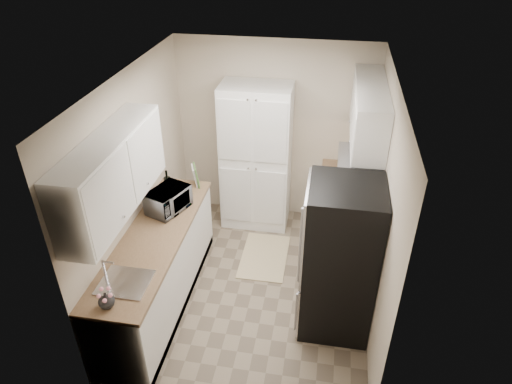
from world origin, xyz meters
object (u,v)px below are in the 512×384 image
at_px(pantry_cabinet, 256,158).
at_px(microwave, 168,200).
at_px(refrigerator, 340,260).
at_px(wine_bottle, 168,184).
at_px(toaster_oven, 353,170).
at_px(electric_range, 341,241).

xyz_separation_m(pantry_cabinet, microwave, (-0.78, -1.26, 0.05)).
height_order(refrigerator, wine_bottle, refrigerator).
relative_size(refrigerator, wine_bottle, 5.53).
height_order(wine_bottle, toaster_oven, wine_bottle).
bearing_deg(microwave, pantry_cabinet, -10.68).
bearing_deg(microwave, toaster_oven, -40.68).
bearing_deg(electric_range, microwave, -170.34).
xyz_separation_m(pantry_cabinet, wine_bottle, (-0.89, -0.97, 0.07)).
bearing_deg(pantry_cabinet, refrigerator, -56.54).
bearing_deg(toaster_oven, microwave, -153.55).
relative_size(wine_bottle, toaster_oven, 0.90).
bearing_deg(toaster_oven, pantry_cabinet, 171.17).
bearing_deg(pantry_cabinet, electric_range, -38.22).
height_order(microwave, wine_bottle, wine_bottle).
bearing_deg(microwave, electric_range, -59.15).
xyz_separation_m(pantry_cabinet, electric_range, (1.17, -0.93, -0.52)).
distance_m(refrigerator, wine_bottle, 2.17).
distance_m(electric_range, toaster_oven, 0.94).
distance_m(refrigerator, microwave, 1.99).
bearing_deg(electric_range, wine_bottle, -178.71).
xyz_separation_m(refrigerator, microwave, (-1.92, 0.47, 0.20)).
bearing_deg(refrigerator, wine_bottle, 159.60).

